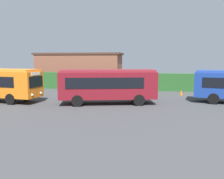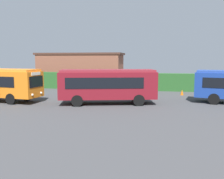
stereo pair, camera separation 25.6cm
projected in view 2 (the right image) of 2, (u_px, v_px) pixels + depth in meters
ground_plane at (110, 103)px, 22.42m from camera, size 77.05×77.05×0.00m
bus_maroon at (108, 84)px, 22.01m from camera, size 9.00×4.59×3.12m
hedge_row at (125, 81)px, 32.19m from camera, size 50.52×1.08×2.24m
depot_building at (81, 69)px, 38.97m from camera, size 13.61×5.35×5.03m
traffic_cone at (182, 92)px, 27.54m from camera, size 0.36×0.36×0.60m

